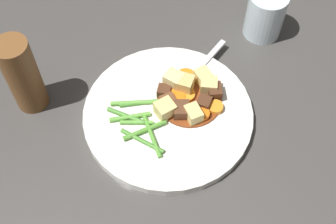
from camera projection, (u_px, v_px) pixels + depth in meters
The scene contains 31 objects.
ground_plane at pixel (168, 117), 0.77m from camera, with size 3.00×3.00×0.00m, color #423F3D.
dinner_plate at pixel (168, 115), 0.76m from camera, with size 0.29×0.29×0.02m, color white.
stew_sauce at pixel (188, 98), 0.77m from camera, with size 0.11×0.11×0.00m, color brown.
carrot_slice_0 at pixel (202, 114), 0.75m from camera, with size 0.02×0.02×0.01m, color orange.
carrot_slice_1 at pixel (215, 107), 0.76m from camera, with size 0.03×0.03×0.01m, color orange.
carrot_slice_2 at pixel (177, 96), 0.77m from camera, with size 0.03×0.03×0.01m, color orange.
carrot_slice_3 at pixel (186, 77), 0.79m from camera, with size 0.03×0.03×0.01m, color orange.
carrot_slice_4 at pixel (186, 95), 0.77m from camera, with size 0.03×0.03×0.01m, color orange.
carrot_slice_5 at pixel (179, 103), 0.76m from camera, with size 0.03×0.03×0.01m, color orange.
potato_chunk_0 at pixel (185, 85), 0.77m from camera, with size 0.03×0.03×0.03m, color #DBBC6B.
potato_chunk_1 at pixel (193, 114), 0.74m from camera, with size 0.03×0.02×0.02m, color #E5CC7A.
potato_chunk_2 at pixel (166, 110), 0.74m from camera, with size 0.03×0.03×0.03m, color #E5CC7A.
potato_chunk_3 at pixel (203, 77), 0.78m from camera, with size 0.02×0.03×0.03m, color #E5CC7A.
potato_chunk_4 at pixel (208, 85), 0.77m from camera, with size 0.03×0.03×0.03m, color #E5CC7A.
potato_chunk_5 at pixel (174, 80), 0.77m from camera, with size 0.03×0.03×0.03m, color #EAD68C.
meat_chunk_0 at pixel (182, 110), 0.75m from camera, with size 0.03×0.03×0.02m, color #56331E.
meat_chunk_1 at pixel (204, 103), 0.76m from camera, with size 0.02×0.02×0.02m, color #4C2B19.
meat_chunk_2 at pixel (168, 102), 0.76m from camera, with size 0.02×0.02×0.02m, color brown.
meat_chunk_3 at pixel (164, 91), 0.77m from camera, with size 0.02×0.02×0.02m, color #4C2B19.
meat_chunk_4 at pixel (215, 92), 0.77m from camera, with size 0.02×0.03×0.02m, color #4C2B19.
green_bean_0 at pixel (136, 122), 0.74m from camera, with size 0.01×0.01×0.05m, color #66AD42.
green_bean_1 at pixel (130, 117), 0.75m from camera, with size 0.01×0.01×0.07m, color #66AD42.
green_bean_2 at pixel (152, 136), 0.73m from camera, with size 0.01×0.01×0.08m, color #599E38.
green_bean_3 at pixel (126, 116), 0.75m from camera, with size 0.01×0.01×0.07m, color #4C8E33.
green_bean_4 at pixel (145, 130), 0.73m from camera, with size 0.01×0.01×0.08m, color #599E38.
green_bean_5 at pixel (144, 102), 0.76m from camera, with size 0.01×0.01×0.08m, color #4C8E33.
green_bean_6 at pixel (142, 141), 0.72m from camera, with size 0.01×0.01×0.08m, color #4C8E33.
green_bean_7 at pixel (135, 103), 0.76m from camera, with size 0.01×0.01×0.08m, color #66AD42.
fork at pixel (195, 73), 0.80m from camera, with size 0.17×0.08×0.00m.
water_glass at pixel (265, 14), 0.84m from camera, with size 0.07×0.07×0.09m, color silver.
pepper_mill at pixel (23, 75), 0.73m from camera, with size 0.05×0.05×0.15m, color brown.
Camera 1 is at (-0.22, -0.35, 0.65)m, focal length 48.46 mm.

